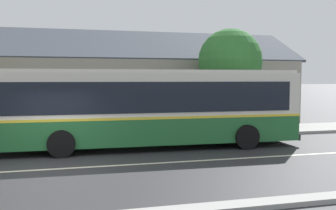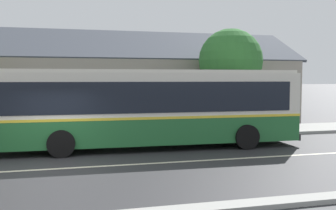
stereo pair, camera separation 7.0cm
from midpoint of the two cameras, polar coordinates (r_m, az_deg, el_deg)
ground_plane at (r=12.47m, az=-17.20°, el=-9.33°), size 300.00×300.00×0.00m
sidewalk_far at (r=18.35m, az=-16.31°, el=-4.79°), size 60.00×3.00×0.15m
lane_divider_stripe at (r=12.47m, az=-17.20°, el=-9.31°), size 60.00×0.16×0.01m
community_building at (r=24.90m, az=-10.80°, el=2.27°), size 25.22×8.51×7.01m
transit_bus at (r=15.36m, az=-3.14°, el=-0.16°), size 12.48×3.01×3.19m
bench_down_street at (r=18.15m, az=-13.82°, el=-3.26°), size 1.74×0.51×0.94m
street_tree_primary at (r=20.85m, az=9.61°, el=6.41°), size 3.49×3.46×5.55m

